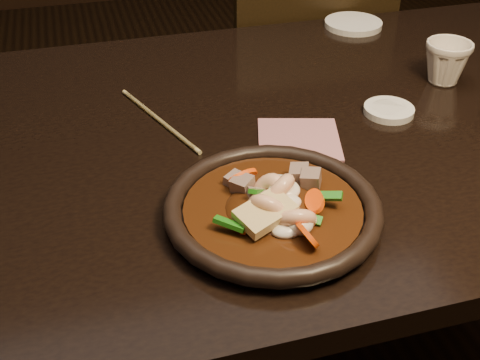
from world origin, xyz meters
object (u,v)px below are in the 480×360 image
object	(u,v)px
chair	(296,84)
plate	(273,210)
table	(278,161)
tea_cup	(447,61)

from	to	relation	value
chair	plate	xyz separation A→B (m)	(-0.36, -0.84, 0.26)
table	tea_cup	world-z (taller)	tea_cup
tea_cup	chair	bearing A→B (deg)	99.79
table	tea_cup	xyz separation A→B (m)	(0.36, 0.07, 0.12)
table	plate	distance (m)	0.28
chair	tea_cup	xyz separation A→B (m)	(0.09, -0.53, 0.29)
table	tea_cup	size ratio (longest dim) A/B	18.20
table	chair	bearing A→B (deg)	66.24
table	chair	size ratio (longest dim) A/B	1.72
plate	tea_cup	size ratio (longest dim) A/B	3.39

